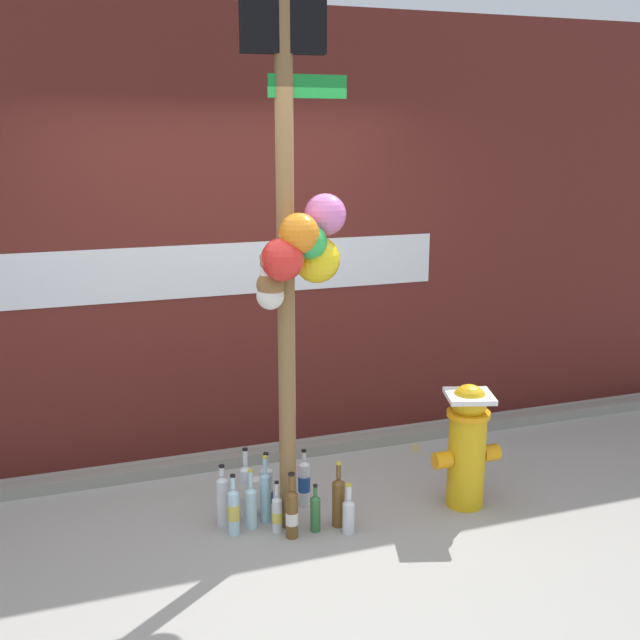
{
  "coord_description": "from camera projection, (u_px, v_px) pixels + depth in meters",
  "views": [
    {
      "loc": [
        -1.1,
        -3.72,
        2.29
      ],
      "look_at": [
        0.28,
        0.25,
        1.24
      ],
      "focal_mm": 43.17,
      "sensor_mm": 36.0,
      "label": 1
    }
  ],
  "objects": [
    {
      "name": "ground_plane",
      "position": [
        287.0,
        548.0,
        4.31
      ],
      "size": [
        14.0,
        14.0,
        0.0
      ],
      "primitive_type": "plane",
      "color": "#9E9B93"
    },
    {
      "name": "building_wall",
      "position": [
        219.0,
        238.0,
        5.38
      ],
      "size": [
        10.0,
        0.21,
        3.1
      ],
      "color": "#561E19",
      "rests_on": "ground_plane"
    },
    {
      "name": "curb_strip",
      "position": [
        238.0,
        459.0,
        5.39
      ],
      "size": [
        8.0,
        0.12,
        0.08
      ],
      "primitive_type": "cube",
      "color": "gray",
      "rests_on": "ground_plane"
    },
    {
      "name": "memorial_post",
      "position": [
        296.0,
        231.0,
        4.09
      ],
      "size": [
        0.57,
        0.36,
        3.02
      ],
      "color": "olive",
      "rests_on": "ground_plane"
    },
    {
      "name": "fire_hydrant",
      "position": [
        467.0,
        443.0,
        4.72
      ],
      "size": [
        0.44,
        0.35,
        0.79
      ],
      "color": "gold",
      "rests_on": "ground_plane"
    },
    {
      "name": "bottle_0",
      "position": [
        265.0,
        495.0,
        4.57
      ],
      "size": [
        0.06,
        0.06,
        0.42
      ],
      "color": "#93CCE0",
      "rests_on": "ground_plane"
    },
    {
      "name": "bottle_1",
      "position": [
        277.0,
        513.0,
        4.47
      ],
      "size": [
        0.06,
        0.06,
        0.32
      ],
      "color": "silver",
      "rests_on": "ground_plane"
    },
    {
      "name": "bottle_2",
      "position": [
        223.0,
        499.0,
        4.53
      ],
      "size": [
        0.07,
        0.07,
        0.38
      ],
      "color": "silver",
      "rests_on": "ground_plane"
    },
    {
      "name": "bottle_3",
      "position": [
        315.0,
        512.0,
        4.48
      ],
      "size": [
        0.06,
        0.06,
        0.29
      ],
      "color": "#337038",
      "rests_on": "ground_plane"
    },
    {
      "name": "bottle_4",
      "position": [
        349.0,
        514.0,
        4.45
      ],
      "size": [
        0.07,
        0.07,
        0.31
      ],
      "color": "silver",
      "rests_on": "ground_plane"
    },
    {
      "name": "bottle_5",
      "position": [
        338.0,
        500.0,
        4.53
      ],
      "size": [
        0.08,
        0.08,
        0.4
      ],
      "color": "brown",
      "rests_on": "ground_plane"
    },
    {
      "name": "bottle_6",
      "position": [
        292.0,
        512.0,
        4.4
      ],
      "size": [
        0.07,
        0.07,
        0.4
      ],
      "color": "brown",
      "rests_on": "ground_plane"
    },
    {
      "name": "bottle_7",
      "position": [
        234.0,
        510.0,
        4.43
      ],
      "size": [
        0.07,
        0.07,
        0.37
      ],
      "color": "#B2DBEA",
      "rests_on": "ground_plane"
    },
    {
      "name": "bottle_8",
      "position": [
        266.0,
        490.0,
        4.67
      ],
      "size": [
        0.08,
        0.08,
        0.4
      ],
      "color": "silver",
      "rests_on": "ground_plane"
    },
    {
      "name": "bottle_9",
      "position": [
        251.0,
        505.0,
        4.51
      ],
      "size": [
        0.07,
        0.07,
        0.37
      ],
      "color": "#B2DBEA",
      "rests_on": "ground_plane"
    },
    {
      "name": "bottle_10",
      "position": [
        304.0,
        482.0,
        4.77
      ],
      "size": [
        0.08,
        0.08,
        0.37
      ],
      "color": "silver",
      "rests_on": "ground_plane"
    },
    {
      "name": "bottle_11",
      "position": [
        246.0,
        489.0,
        4.65
      ],
      "size": [
        0.08,
        0.08,
        0.43
      ],
      "color": "silver",
      "rests_on": "ground_plane"
    },
    {
      "name": "litter_0",
      "position": [
        252.0,
        480.0,
        5.15
      ],
      "size": [
        0.15,
        0.09,
        0.01
      ],
      "primitive_type": "cube",
      "rotation": [
        0.0,
        0.0,
        3.1
      ],
      "color": "silver",
      "rests_on": "ground_plane"
    },
    {
      "name": "litter_1",
      "position": [
        415.0,
        448.0,
        5.67
      ],
      "size": [
        0.12,
        0.14,
        0.01
      ],
      "primitive_type": "cube",
      "rotation": [
        0.0,
        0.0,
        1.08
      ],
      "color": "tan",
      "rests_on": "ground_plane"
    }
  ]
}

